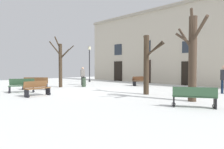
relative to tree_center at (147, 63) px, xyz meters
name	(u,v)px	position (x,y,z in m)	size (l,w,h in m)	color
ground_plane	(94,91)	(-3.80, -1.22, -2.01)	(35.76, 35.76, 0.00)	white
building_facade	(164,45)	(-3.80, 8.14, 2.07)	(22.35, 0.60, 8.06)	#BCB29E
tree_center	(147,63)	(0.00, 0.00, 0.00)	(2.10, 1.67, 3.73)	#382B1E
tree_foreground	(60,63)	(-7.98, -1.52, 0.09)	(2.55, 1.52, 4.51)	#382B1E
tree_left_of_center	(192,56)	(3.20, -0.55, 0.29)	(2.14, 1.65, 4.39)	#423326
streetlamp	(89,60)	(-11.28, 4.16, 0.55)	(0.30, 0.30, 4.22)	black
litter_bin	(84,82)	(-6.87, 0.11, -1.58)	(0.40, 0.40, 0.84)	#2D3D2D
bench_far_corner	(140,81)	(-4.12, 4.64, -1.56)	(0.82, 1.74, 0.87)	#51331E
bench_facing_shops	(37,88)	(-4.09, -5.33, -1.55)	(0.72, 1.61, 0.90)	brown
bench_near_lamp	(194,97)	(3.99, -2.07, -1.53)	(1.75, 1.29, 0.90)	#2D4C33
bench_back_to_back_right	(22,85)	(-6.46, -5.35, -1.52)	(1.16, 1.64, 0.95)	#2D4C33
bench_back_to_back_left	(35,83)	(-7.60, -3.92, -1.51)	(1.63, 1.67, 0.95)	brown
person_by_shop_door	(83,75)	(-8.28, 1.04, -1.04)	(0.33, 0.43, 1.74)	black
person_strolling	(146,76)	(-3.18, 4.22, -1.04)	(0.41, 0.43, 1.75)	black
person_near_bench	(224,78)	(3.27, 3.94, -0.97)	(0.44, 0.39, 1.84)	black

